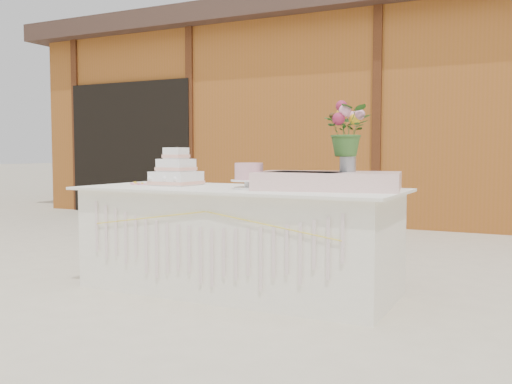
# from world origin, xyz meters

# --- Properties ---
(ground) EXTENTS (80.00, 80.00, 0.00)m
(ground) POSITION_xyz_m (0.00, 0.00, 0.00)
(ground) COLOR beige
(ground) RESTS_ON ground
(barn) EXTENTS (12.60, 4.60, 3.30)m
(barn) POSITION_xyz_m (-0.01, 5.99, 1.68)
(barn) COLOR brown
(barn) RESTS_ON ground
(cake_table) EXTENTS (2.40, 1.00, 0.77)m
(cake_table) POSITION_xyz_m (0.00, -0.00, 0.39)
(cake_table) COLOR white
(cake_table) RESTS_ON ground
(wedding_cake) EXTENTS (0.34, 0.34, 0.30)m
(wedding_cake) POSITION_xyz_m (-0.59, 0.07, 0.87)
(wedding_cake) COLOR white
(wedding_cake) RESTS_ON cake_table
(pink_cake_stand) EXTENTS (0.26, 0.26, 0.19)m
(pink_cake_stand) POSITION_xyz_m (0.14, -0.09, 0.87)
(pink_cake_stand) COLOR white
(pink_cake_stand) RESTS_ON cake_table
(satin_runner) EXTENTS (1.07, 0.74, 0.12)m
(satin_runner) POSITION_xyz_m (0.66, 0.09, 0.83)
(satin_runner) COLOR #FFCDCD
(satin_runner) RESTS_ON cake_table
(flower_vase) EXTENTS (0.11, 0.11, 0.16)m
(flower_vase) POSITION_xyz_m (0.78, 0.17, 0.97)
(flower_vase) COLOR #A2A2A6
(flower_vase) RESTS_ON satin_runner
(bouquet) EXTENTS (0.37, 0.33, 0.36)m
(bouquet) POSITION_xyz_m (0.78, 0.17, 1.23)
(bouquet) COLOR #366428
(bouquet) RESTS_ON flower_vase
(loose_flowers) EXTENTS (0.31, 0.42, 0.02)m
(loose_flowers) POSITION_xyz_m (-0.95, 0.16, 0.78)
(loose_flowers) COLOR pink
(loose_flowers) RESTS_ON cake_table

